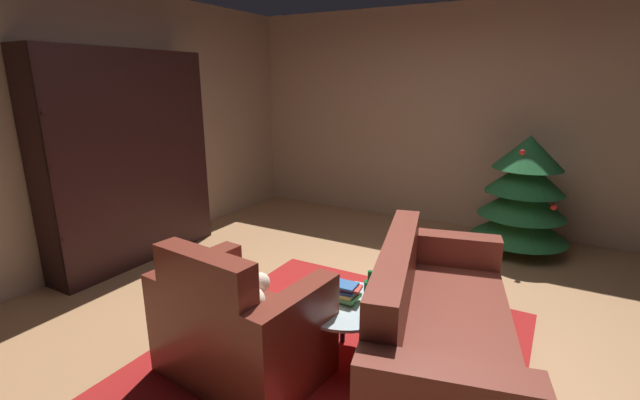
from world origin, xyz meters
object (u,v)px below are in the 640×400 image
(couch_red, at_px, (436,329))
(decorated_tree, at_px, (523,195))
(bookshelf_unit, at_px, (138,160))
(book_stack_on_table, at_px, (345,292))
(armchair_red, at_px, (239,329))
(coffee_table, at_px, (344,308))
(bottle_on_table, at_px, (369,295))

(couch_red, relative_size, decorated_tree, 1.63)
(couch_red, bearing_deg, bookshelf_unit, 172.79)
(couch_red, distance_m, book_stack_on_table, 0.62)
(armchair_red, distance_m, couch_red, 1.24)
(bookshelf_unit, relative_size, armchair_red, 2.00)
(coffee_table, distance_m, decorated_tree, 2.78)
(bookshelf_unit, xyz_separation_m, couch_red, (3.17, -0.40, -0.75))
(armchair_red, bearing_deg, decorated_tree, 67.00)
(couch_red, bearing_deg, coffee_table, -162.34)
(couch_red, relative_size, book_stack_on_table, 9.38)
(bookshelf_unit, xyz_separation_m, coffee_table, (2.61, -0.58, -0.67))
(decorated_tree, bearing_deg, couch_red, -95.88)
(bottle_on_table, bearing_deg, decorated_tree, 76.57)
(bookshelf_unit, bearing_deg, armchair_red, -26.24)
(armchair_red, relative_size, coffee_table, 1.60)
(book_stack_on_table, bearing_deg, bookshelf_unit, 168.01)
(armchair_red, height_order, bottle_on_table, armchair_red)
(bookshelf_unit, relative_size, coffee_table, 3.19)
(bookshelf_unit, bearing_deg, book_stack_on_table, -11.99)
(armchair_red, relative_size, book_stack_on_table, 4.80)
(armchair_red, xyz_separation_m, decorated_tree, (1.32, 3.10, 0.32))
(coffee_table, bearing_deg, armchair_red, -137.50)
(book_stack_on_table, xyz_separation_m, decorated_tree, (0.82, 2.61, 0.16))
(bottle_on_table, distance_m, decorated_tree, 2.73)
(bookshelf_unit, xyz_separation_m, book_stack_on_table, (2.60, -0.55, -0.56))
(decorated_tree, bearing_deg, coffee_table, -107.13)
(armchair_red, distance_m, coffee_table, 0.68)
(bookshelf_unit, xyz_separation_m, armchair_red, (2.11, -1.04, -0.72))
(armchair_red, bearing_deg, coffee_table, 42.50)
(coffee_table, bearing_deg, decorated_tree, 72.87)
(couch_red, height_order, decorated_tree, decorated_tree)
(bookshelf_unit, relative_size, couch_red, 1.02)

